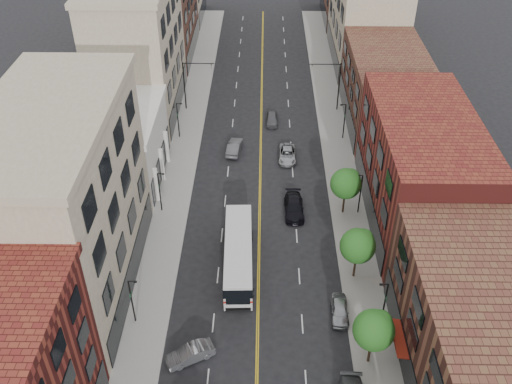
{
  "coord_description": "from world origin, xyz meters",
  "views": [
    {
      "loc": [
        0.38,
        -26.02,
        39.99
      ],
      "look_at": [
        -0.36,
        21.05,
        5.0
      ],
      "focal_mm": 40.0,
      "sensor_mm": 36.0,
      "label": 1
    }
  ],
  "objects_px": {
    "city_bus": "(238,253)",
    "car_parked_far": "(340,310)",
    "car_lane_c": "(272,119)",
    "car_angle_b": "(190,354)",
    "car_lane_a": "(294,207)",
    "car_lane_b": "(287,154)",
    "car_lane_behind": "(234,147)"
  },
  "relations": [
    {
      "from": "car_angle_b",
      "to": "car_lane_c",
      "type": "distance_m",
      "value": 40.71
    },
    {
      "from": "car_lane_behind",
      "to": "car_lane_b",
      "type": "xyz_separation_m",
      "value": [
        6.79,
        -1.51,
        -0.08
      ]
    },
    {
      "from": "car_lane_b",
      "to": "city_bus",
      "type": "bearing_deg",
      "value": -103.94
    },
    {
      "from": "car_lane_c",
      "to": "car_angle_b",
      "type": "bearing_deg",
      "value": -99.19
    },
    {
      "from": "city_bus",
      "to": "car_lane_c",
      "type": "distance_m",
      "value": 29.12
    },
    {
      "from": "car_lane_b",
      "to": "car_angle_b",
      "type": "bearing_deg",
      "value": -104.86
    },
    {
      "from": "car_lane_behind",
      "to": "car_lane_c",
      "type": "xyz_separation_m",
      "value": [
        4.89,
        7.64,
        -0.07
      ]
    },
    {
      "from": "city_bus",
      "to": "car_lane_a",
      "type": "bearing_deg",
      "value": 54.41
    },
    {
      "from": "city_bus",
      "to": "car_lane_b",
      "type": "distance_m",
      "value": 20.5
    },
    {
      "from": "car_lane_a",
      "to": "car_lane_c",
      "type": "xyz_separation_m",
      "value": [
        -2.33,
        20.14,
        -0.07
      ]
    },
    {
      "from": "car_angle_b",
      "to": "car_lane_behind",
      "type": "relative_size",
      "value": 0.91
    },
    {
      "from": "city_bus",
      "to": "car_lane_behind",
      "type": "height_order",
      "value": "city_bus"
    },
    {
      "from": "car_parked_far",
      "to": "car_lane_a",
      "type": "height_order",
      "value": "car_lane_a"
    },
    {
      "from": "car_lane_a",
      "to": "car_lane_b",
      "type": "distance_m",
      "value": 11.0
    },
    {
      "from": "car_parked_far",
      "to": "car_lane_c",
      "type": "relative_size",
      "value": 0.97
    },
    {
      "from": "city_bus",
      "to": "car_lane_behind",
      "type": "bearing_deg",
      "value": 91.85
    },
    {
      "from": "car_parked_far",
      "to": "car_lane_behind",
      "type": "distance_m",
      "value": 29.5
    },
    {
      "from": "car_lane_b",
      "to": "car_lane_a",
      "type": "bearing_deg",
      "value": -86.39
    },
    {
      "from": "car_parked_far",
      "to": "car_angle_b",
      "type": "bearing_deg",
      "value": -156.93
    },
    {
      "from": "car_lane_b",
      "to": "car_lane_c",
      "type": "distance_m",
      "value": 9.34
    },
    {
      "from": "car_angle_b",
      "to": "car_lane_c",
      "type": "bearing_deg",
      "value": 142.35
    },
    {
      "from": "city_bus",
      "to": "car_parked_far",
      "type": "height_order",
      "value": "city_bus"
    },
    {
      "from": "car_angle_b",
      "to": "car_lane_a",
      "type": "xyz_separation_m",
      "value": [
        9.43,
        19.95,
        0.07
      ]
    },
    {
      "from": "car_parked_far",
      "to": "car_lane_c",
      "type": "xyz_separation_m",
      "value": [
        -5.9,
        35.09,
        0.02
      ]
    },
    {
      "from": "city_bus",
      "to": "car_lane_a",
      "type": "relative_size",
      "value": 2.35
    },
    {
      "from": "car_angle_b",
      "to": "car_lane_a",
      "type": "relative_size",
      "value": 0.8
    },
    {
      "from": "car_parked_far",
      "to": "car_lane_c",
      "type": "height_order",
      "value": "car_lane_c"
    },
    {
      "from": "car_lane_behind",
      "to": "car_lane_c",
      "type": "height_order",
      "value": "car_lane_behind"
    },
    {
      "from": "city_bus",
      "to": "car_parked_far",
      "type": "bearing_deg",
      "value": -35.33
    },
    {
      "from": "car_lane_behind",
      "to": "car_parked_far",
      "type": "bearing_deg",
      "value": 118.68
    },
    {
      "from": "car_parked_far",
      "to": "car_lane_a",
      "type": "xyz_separation_m",
      "value": [
        -3.57,
        14.96,
        0.09
      ]
    },
    {
      "from": "car_angle_b",
      "to": "car_lane_b",
      "type": "relative_size",
      "value": 0.86
    }
  ]
}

